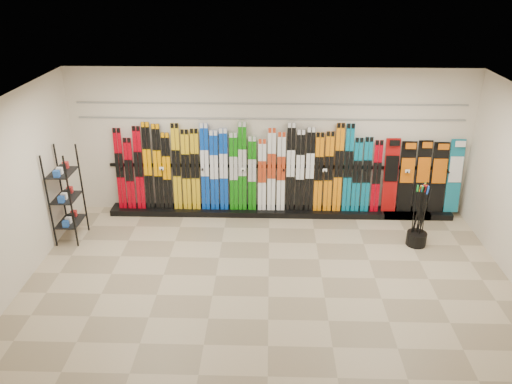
{
  "coord_description": "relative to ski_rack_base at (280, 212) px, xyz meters",
  "views": [
    {
      "loc": [
        -0.01,
        -7.0,
        4.82
      ],
      "look_at": [
        -0.24,
        1.0,
        1.1
      ],
      "focal_mm": 35.0,
      "sensor_mm": 36.0,
      "label": 1
    }
  ],
  "objects": [
    {
      "name": "skis",
      "position": [
        -0.69,
        0.03,
        0.91
      ],
      "size": [
        5.38,
        0.2,
        1.84
      ],
      "color": "#A5000E",
      "rests_on": "ski_rack_base"
    },
    {
      "name": "ski_poles",
      "position": [
        2.52,
        -1.13,
        0.55
      ],
      "size": [
        0.25,
        0.34,
        1.18
      ],
      "color": "black",
      "rests_on": "pole_bin"
    },
    {
      "name": "slatwall_rail_1",
      "position": [
        -0.22,
        0.2,
        2.24
      ],
      "size": [
        7.6,
        0.02,
        0.03
      ],
      "primitive_type": "cube",
      "color": "gray",
      "rests_on": "back_wall"
    },
    {
      "name": "left_wall",
      "position": [
        -4.22,
        -2.28,
        1.44
      ],
      "size": [
        0.0,
        5.0,
        5.0
      ],
      "primitive_type": "plane",
      "rotation": [
        1.57,
        0.0,
        1.57
      ],
      "color": "beige",
      "rests_on": "floor"
    },
    {
      "name": "slatwall_rail_0",
      "position": [
        -0.22,
        0.2,
        1.94
      ],
      "size": [
        7.6,
        0.02,
        0.03
      ],
      "primitive_type": "cube",
      "color": "gray",
      "rests_on": "back_wall"
    },
    {
      "name": "snowboards",
      "position": [
        2.87,
        0.07,
        0.8
      ],
      "size": [
        1.57,
        0.23,
        1.51
      ],
      "color": "#990C0C",
      "rests_on": "ski_rack_base"
    },
    {
      "name": "back_wall",
      "position": [
        -0.22,
        0.22,
        1.44
      ],
      "size": [
        8.0,
        0.0,
        8.0
      ],
      "primitive_type": "plane",
      "rotation": [
        1.57,
        0.0,
        0.0
      ],
      "color": "beige",
      "rests_on": "floor"
    },
    {
      "name": "accessory_rack",
      "position": [
        -3.97,
        -1.09,
        0.84
      ],
      "size": [
        0.4,
        0.6,
        1.79
      ],
      "primitive_type": "cube",
      "color": "black",
      "rests_on": "floor"
    },
    {
      "name": "ceiling",
      "position": [
        -0.22,
        -2.28,
        2.94
      ],
      "size": [
        8.0,
        8.0,
        0.0
      ],
      "primitive_type": "plane",
      "rotation": [
        3.14,
        0.0,
        0.0
      ],
      "color": "silver",
      "rests_on": "back_wall"
    },
    {
      "name": "ski_rack_base",
      "position": [
        0.0,
        0.0,
        0.0
      ],
      "size": [
        8.0,
        0.4,
        0.12
      ],
      "primitive_type": "cube",
      "color": "black",
      "rests_on": "floor"
    },
    {
      "name": "pole_bin",
      "position": [
        2.52,
        -1.16,
        0.07
      ],
      "size": [
        0.37,
        0.37,
        0.25
      ],
      "primitive_type": "cylinder",
      "color": "black",
      "rests_on": "floor"
    },
    {
      "name": "floor",
      "position": [
        -0.22,
        -2.28,
        -0.06
      ],
      "size": [
        8.0,
        8.0,
        0.0
      ],
      "primitive_type": "plane",
      "color": "gray",
      "rests_on": "ground"
    }
  ]
}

